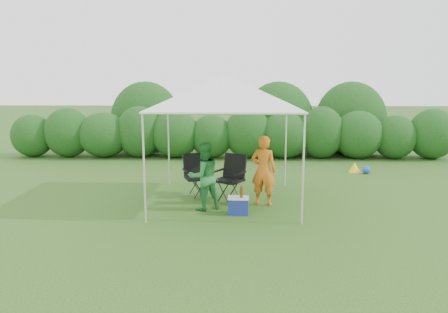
{
  "coord_description": "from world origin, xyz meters",
  "views": [
    {
      "loc": [
        0.25,
        -9.03,
        2.75
      ],
      "look_at": [
        -0.03,
        0.4,
        1.05
      ],
      "focal_mm": 35.0,
      "sensor_mm": 36.0,
      "label": 1
    }
  ],
  "objects_px": {
    "canopy": "(225,92)",
    "cooler": "(238,205)",
    "woman": "(204,176)",
    "man": "(264,170)",
    "chair_left": "(196,172)",
    "chair_right": "(231,174)"
  },
  "relations": [
    {
      "from": "chair_right",
      "to": "cooler",
      "type": "distance_m",
      "value": 1.22
    },
    {
      "from": "canopy",
      "to": "chair_left",
      "type": "xyz_separation_m",
      "value": [
        -0.7,
        0.54,
        -1.9
      ]
    },
    {
      "from": "chair_right",
      "to": "man",
      "type": "xyz_separation_m",
      "value": [
        0.71,
        -0.44,
        0.18
      ]
    },
    {
      "from": "chair_right",
      "to": "cooler",
      "type": "bearing_deg",
      "value": -50.26
    },
    {
      "from": "chair_left",
      "to": "cooler",
      "type": "distance_m",
      "value": 1.81
    },
    {
      "from": "man",
      "to": "chair_left",
      "type": "bearing_deg",
      "value": -7.96
    },
    {
      "from": "chair_right",
      "to": "woman",
      "type": "height_order",
      "value": "woman"
    },
    {
      "from": "chair_left",
      "to": "chair_right",
      "type": "bearing_deg",
      "value": -40.51
    },
    {
      "from": "man",
      "to": "canopy",
      "type": "bearing_deg",
      "value": 3.39
    },
    {
      "from": "man",
      "to": "woman",
      "type": "relative_size",
      "value": 1.07
    },
    {
      "from": "cooler",
      "to": "chair_right",
      "type": "bearing_deg",
      "value": 100.28
    },
    {
      "from": "chair_right",
      "to": "man",
      "type": "height_order",
      "value": "man"
    },
    {
      "from": "chair_left",
      "to": "cooler",
      "type": "height_order",
      "value": "chair_left"
    },
    {
      "from": "canopy",
      "to": "woman",
      "type": "relative_size",
      "value": 2.15
    },
    {
      "from": "woman",
      "to": "chair_right",
      "type": "bearing_deg",
      "value": -153.52
    },
    {
      "from": "chair_left",
      "to": "woman",
      "type": "xyz_separation_m",
      "value": [
        0.27,
        -1.15,
        0.16
      ]
    },
    {
      "from": "chair_left",
      "to": "cooler",
      "type": "xyz_separation_m",
      "value": [
        0.99,
        -1.46,
        -0.38
      ]
    },
    {
      "from": "canopy",
      "to": "cooler",
      "type": "distance_m",
      "value": 2.48
    },
    {
      "from": "canopy",
      "to": "cooler",
      "type": "height_order",
      "value": "canopy"
    },
    {
      "from": "canopy",
      "to": "woman",
      "type": "bearing_deg",
      "value": -125.67
    },
    {
      "from": "woman",
      "to": "chair_left",
      "type": "bearing_deg",
      "value": -105.76
    },
    {
      "from": "canopy",
      "to": "chair_right",
      "type": "xyz_separation_m",
      "value": [
        0.13,
        0.21,
        -1.88
      ]
    }
  ]
}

